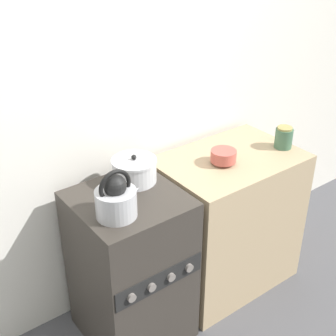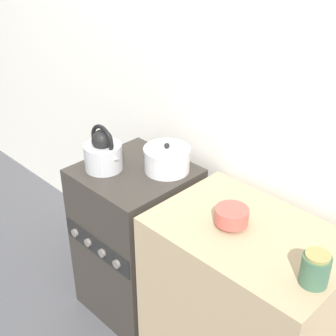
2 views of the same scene
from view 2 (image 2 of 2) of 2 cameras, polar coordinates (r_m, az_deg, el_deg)
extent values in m
plane|color=#4C4C51|center=(2.82, -7.78, -18.28)|extent=(12.00, 12.00, 0.00)
cube|color=silver|center=(2.47, 2.17, 9.89)|extent=(7.00, 0.06, 2.50)
cube|color=#332D28|center=(2.63, -3.82, -8.76)|extent=(0.53, 0.53, 0.90)
cube|color=black|center=(2.44, -8.71, -9.46)|extent=(0.51, 0.01, 0.11)
cylinder|color=slate|center=(2.55, -11.28, -7.75)|extent=(0.04, 0.02, 0.04)
cylinder|color=slate|center=(2.47, -9.74, -8.94)|extent=(0.04, 0.02, 0.04)
cylinder|color=slate|center=(2.40, -8.06, -10.23)|extent=(0.04, 0.02, 0.04)
cylinder|color=slate|center=(2.33, -6.30, -11.55)|extent=(0.04, 0.02, 0.04)
cube|color=tan|center=(2.29, 9.05, -16.49)|extent=(0.83, 0.57, 0.89)
cylinder|color=#B2B2B7|center=(2.38, -7.88, 1.37)|extent=(0.19, 0.19, 0.13)
sphere|color=black|center=(2.34, -8.04, 3.39)|extent=(0.11, 0.11, 0.11)
torus|color=black|center=(2.34, -8.04, 3.36)|extent=(0.16, 0.02, 0.16)
cone|color=#B2B2B7|center=(2.31, -6.52, 1.05)|extent=(0.10, 0.04, 0.08)
cylinder|color=silver|center=(2.35, -0.13, 0.92)|extent=(0.23, 0.23, 0.11)
cylinder|color=silver|center=(2.32, -0.13, 2.28)|extent=(0.24, 0.24, 0.01)
sphere|color=black|center=(2.31, -0.13, 2.74)|extent=(0.03, 0.03, 0.03)
cylinder|color=#B75147|center=(2.01, 7.68, -6.70)|extent=(0.07, 0.07, 0.01)
cylinder|color=#B75147|center=(1.99, 7.76, -5.77)|extent=(0.14, 0.14, 0.07)
cylinder|color=#3F664C|center=(1.77, 17.48, -11.77)|extent=(0.10, 0.10, 0.12)
cylinder|color=#998C4C|center=(1.73, 17.81, -10.14)|extent=(0.09, 0.09, 0.01)
camera|label=1|loc=(2.61, -56.82, 18.90)|focal=50.00mm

